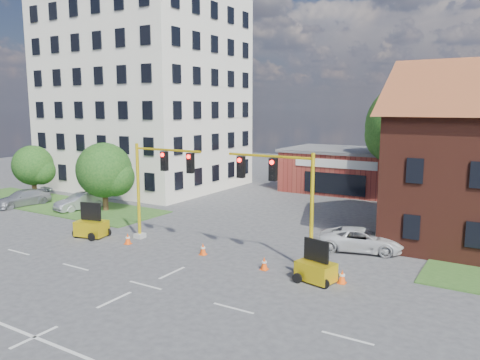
{
  "coord_description": "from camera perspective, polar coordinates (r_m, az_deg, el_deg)",
  "views": [
    {
      "loc": [
        15.02,
        -15.94,
        8.49
      ],
      "look_at": [
        -0.75,
        10.0,
        3.73
      ],
      "focal_mm": 35.0,
      "sensor_mm": 36.0,
      "label": 1
    }
  ],
  "objects": [
    {
      "name": "ground",
      "position": [
        23.49,
        -11.46,
        -12.47
      ],
      "size": [
        120.0,
        120.0,
        0.0
      ],
      "primitive_type": "plane",
      "color": "#3D3D3F",
      "rests_on": "ground"
    },
    {
      "name": "tree_large",
      "position": [
        43.82,
        20.69,
        5.73
      ],
      "size": [
        8.3,
        7.91,
        10.74
      ],
      "color": "#3B2915",
      "rests_on": "ground"
    },
    {
      "name": "lane_markings",
      "position": [
        21.57,
        -17.04,
        -14.68
      ],
      "size": [
        60.0,
        36.0,
        0.01
      ],
      "primitive_type": null,
      "color": "silver",
      "rests_on": "ground"
    },
    {
      "name": "sedan_silver_rear",
      "position": [
        44.58,
        -24.98,
        -2.02
      ],
      "size": [
        2.62,
        4.97,
        1.37
      ],
      "primitive_type": "imported",
      "rotation": [
        0.0,
        0.0,
        -0.15
      ],
      "color": "#A6A7AD",
      "rests_on": "ground"
    },
    {
      "name": "tree_nw_rear",
      "position": [
        47.63,
        -23.72,
        1.48
      ],
      "size": [
        3.9,
        3.71,
        4.95
      ],
      "color": "#3B2915",
      "rests_on": "ground"
    },
    {
      "name": "brick_shop",
      "position": [
        48.73,
        13.07,
        1.21
      ],
      "size": [
        12.4,
        8.4,
        4.3
      ],
      "color": "maroon",
      "rests_on": "ground"
    },
    {
      "name": "cone_a",
      "position": [
        30.25,
        -13.52,
        -6.98
      ],
      "size": [
        0.4,
        0.4,
        0.7
      ],
      "color": "#EE4A0C",
      "rests_on": "ground"
    },
    {
      "name": "cone_c",
      "position": [
        25.01,
        2.97,
        -10.13
      ],
      "size": [
        0.4,
        0.4,
        0.7
      ],
      "color": "#EE4A0C",
      "rests_on": "ground"
    },
    {
      "name": "trailer_east",
      "position": [
        23.56,
        9.24,
        -10.68
      ],
      "size": [
        2.01,
        1.56,
        2.04
      ],
      "rotation": [
        0.0,
        0.0,
        -0.22
      ],
      "color": "yellow",
      "rests_on": "ground"
    },
    {
      "name": "grass_verge_nw",
      "position": [
        44.39,
        -21.78,
        -2.71
      ],
      "size": [
        22.0,
        6.0,
        0.08
      ],
      "primitive_type": "cube",
      "color": "#2C501E",
      "rests_on": "ground"
    },
    {
      "name": "cone_d",
      "position": [
        23.69,
        12.34,
        -11.43
      ],
      "size": [
        0.4,
        0.4,
        0.7
      ],
      "color": "#EE4A0C",
      "rests_on": "ground"
    },
    {
      "name": "signal_mast_west",
      "position": [
        29.62,
        -10.04,
        -0.11
      ],
      "size": [
        5.3,
        0.6,
        6.2
      ],
      "color": "#969691",
      "rests_on": "ground"
    },
    {
      "name": "sedan_silver_front",
      "position": [
        41.14,
        -18.88,
        -2.51
      ],
      "size": [
        2.19,
        4.39,
        1.38
      ],
      "primitive_type": "imported",
      "rotation": [
        0.0,
        0.0,
        -0.18
      ],
      "color": "#A6A7AD",
      "rests_on": "ground"
    },
    {
      "name": "signal_mast_east",
      "position": [
        24.82,
        5.28,
        -1.75
      ],
      "size": [
        5.3,
        0.6,
        6.2
      ],
      "color": "#969691",
      "rests_on": "ground"
    },
    {
      "name": "cone_b",
      "position": [
        27.45,
        -4.54,
        -8.4
      ],
      "size": [
        0.4,
        0.4,
        0.7
      ],
      "color": "#EE4A0C",
      "rests_on": "ground"
    },
    {
      "name": "pickup_white",
      "position": [
        28.92,
        14.54,
        -7.05
      ],
      "size": [
        5.3,
        3.38,
        1.36
      ],
      "primitive_type": "imported",
      "rotation": [
        0.0,
        0.0,
        1.82
      ],
      "color": "silver",
      "rests_on": "ground"
    },
    {
      "name": "trailer_west",
      "position": [
        32.42,
        -17.65,
        -5.45
      ],
      "size": [
        2.16,
        1.67,
        2.2
      ],
      "rotation": [
        0.0,
        0.0,
        0.21
      ],
      "color": "yellow",
      "rests_on": "ground"
    },
    {
      "name": "tree_nw_front",
      "position": [
        39.49,
        -15.92,
        0.95
      ],
      "size": [
        4.7,
        4.48,
        5.64
      ],
      "color": "#3B2915",
      "rests_on": "ground"
    },
    {
      "name": "office_block",
      "position": [
        51.59,
        -11.69,
        10.75
      ],
      "size": [
        18.4,
        15.4,
        20.6
      ],
      "color": "silver",
      "rests_on": "ground"
    }
  ]
}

